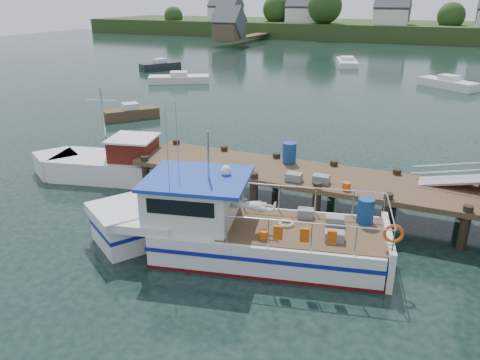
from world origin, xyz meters
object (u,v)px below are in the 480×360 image
at_px(moored_rowboat, 131,113).
at_px(moored_b, 448,83).
at_px(dock, 456,172).
at_px(work_boat, 117,164).
at_px(moored_d, 347,62).
at_px(moored_a, 179,79).
at_px(lobster_boat, 231,229).
at_px(moored_e, 160,66).

xyz_separation_m(moored_rowboat, moored_b, (19.78, 20.96, 0.04)).
relative_size(dock, work_boat, 2.08).
bearing_deg(dock, moored_b, 91.03).
xyz_separation_m(dock, moored_d, (-12.01, 41.14, -1.85)).
bearing_deg(moored_a, dock, -51.89).
height_order(lobster_boat, moored_b, lobster_boat).
bearing_deg(lobster_boat, moored_a, 110.93).
distance_m(dock, moored_d, 42.90).
height_order(work_boat, moored_b, work_boat).
bearing_deg(work_boat, moored_b, 52.69).
bearing_deg(lobster_boat, dock, 22.88).
relative_size(lobster_boat, moored_e, 2.20).
distance_m(work_boat, moored_rowboat, 11.41).
height_order(lobster_boat, moored_rowboat, lobster_boat).
height_order(work_boat, moored_a, work_boat).
height_order(moored_b, moored_e, moored_e).
distance_m(moored_rowboat, moored_e, 22.53).
bearing_deg(moored_e, lobster_boat, -31.46).
bearing_deg(moored_d, moored_a, -110.79).
distance_m(moored_a, moored_d, 22.30).
xyz_separation_m(dock, moored_rowboat, (-20.32, 9.09, -1.84)).
height_order(lobster_boat, work_boat, lobster_boat).
relative_size(moored_a, moored_b, 1.11).
xyz_separation_m(moored_rowboat, moored_d, (8.31, 32.05, -0.00)).
relative_size(lobster_boat, moored_rowboat, 2.81).
bearing_deg(moored_b, work_boat, -113.66).
distance_m(moored_b, moored_e, 30.22).
bearing_deg(moored_e, work_boat, -37.94).
xyz_separation_m(moored_d, moored_e, (-18.73, -12.07, 0.07)).
relative_size(moored_a, moored_e, 1.29).
xyz_separation_m(moored_a, moored_b, (23.96, 7.38, 0.04)).
bearing_deg(moored_rowboat, dock, -44.45).
distance_m(lobster_boat, moored_a, 32.69).
xyz_separation_m(lobster_boat, moored_rowboat, (-13.83, 13.70, -0.49)).
distance_m(work_boat, moored_b, 33.46).
relative_size(moored_rowboat, moored_b, 0.67).
bearing_deg(moored_a, moored_b, 8.01).
distance_m(work_boat, moored_e, 33.91).
xyz_separation_m(work_boat, moored_e, (-16.59, 29.58, -0.20)).
distance_m(dock, moored_e, 42.35).
relative_size(dock, moored_rowboat, 4.57).
bearing_deg(moored_a, lobster_boat, -65.68).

